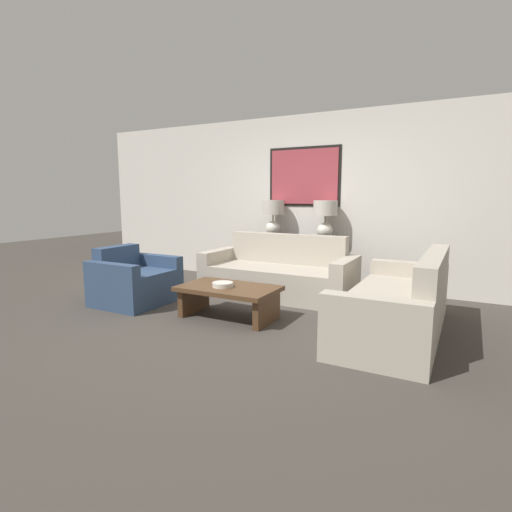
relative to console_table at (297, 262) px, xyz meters
name	(u,v)px	position (x,y,z in m)	size (l,w,h in m)	color
ground_plane	(226,322)	(0.00, -2.08, -0.38)	(20.00, 20.00, 0.00)	#3D3833
back_wall	(305,200)	(0.00, 0.27, 0.95)	(8.05, 0.12, 2.65)	beige
console_table	(297,262)	(0.00, 0.00, 0.00)	(1.33, 0.38, 0.75)	black
table_lamp_left	(273,214)	(-0.43, 0.00, 0.74)	(0.36, 0.36, 0.58)	silver
table_lamp_right	(325,215)	(0.43, 0.00, 0.74)	(0.36, 0.36, 0.58)	silver
couch_by_back_wall	(279,275)	(0.00, -0.70, -0.09)	(2.14, 0.89, 0.85)	#ADA393
couch_by_side	(399,307)	(1.76, -1.58, -0.09)	(0.89, 2.14, 0.85)	#ADA393
coffee_table	(229,295)	(-0.06, -1.94, -0.10)	(1.12, 0.68, 0.37)	#4C331E
decorative_bowl	(223,285)	(-0.10, -1.99, 0.02)	(0.24, 0.24, 0.05)	beige
armchair_near_back_wall	(134,282)	(-1.51, -1.97, -0.10)	(0.84, 0.94, 0.74)	navy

